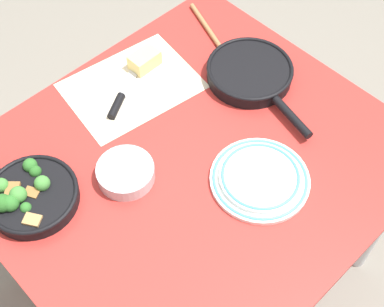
% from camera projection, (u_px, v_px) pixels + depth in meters
% --- Properties ---
extents(ground_plane, '(14.00, 14.00, 0.00)m').
position_uv_depth(ground_plane, '(192.00, 267.00, 2.01)').
color(ground_plane, slate).
extents(dining_table_red, '(1.06, 0.95, 0.72)m').
position_uv_depth(dining_table_red, '(192.00, 175.00, 1.49)').
color(dining_table_red, '#B72D28').
rests_on(dining_table_red, ground_plane).
extents(skillet_broccoli, '(0.23, 0.35, 0.07)m').
position_uv_depth(skillet_broccoli, '(29.00, 195.00, 1.32)').
color(skillet_broccoli, black).
rests_on(skillet_broccoli, dining_table_red).
extents(skillet_eggs, '(0.25, 0.40, 0.05)m').
position_uv_depth(skillet_eggs, '(250.00, 73.00, 1.56)').
color(skillet_eggs, black).
rests_on(skillet_eggs, dining_table_red).
extents(wooden_spoon, '(0.15, 0.36, 0.02)m').
position_uv_depth(wooden_spoon, '(222.00, 50.00, 1.64)').
color(wooden_spoon, '#996B42').
rests_on(wooden_spoon, dining_table_red).
extents(parchment_sheet, '(0.40, 0.33, 0.00)m').
position_uv_depth(parchment_sheet, '(132.00, 86.00, 1.56)').
color(parchment_sheet, beige).
rests_on(parchment_sheet, dining_table_red).
extents(grater_knife, '(0.27, 0.17, 0.02)m').
position_uv_depth(grater_knife, '(124.00, 91.00, 1.54)').
color(grater_knife, silver).
rests_on(grater_knife, dining_table_red).
extents(cheese_block, '(0.09, 0.06, 0.05)m').
position_uv_depth(cheese_block, '(145.00, 60.00, 1.59)').
color(cheese_block, '#EFD67A').
rests_on(cheese_block, dining_table_red).
extents(dinner_plate_stack, '(0.26, 0.26, 0.03)m').
position_uv_depth(dinner_plate_stack, '(260.00, 178.00, 1.37)').
color(dinner_plate_stack, white).
rests_on(dinner_plate_stack, dining_table_red).
extents(prep_bowl_steel, '(0.15, 0.15, 0.04)m').
position_uv_depth(prep_bowl_steel, '(126.00, 173.00, 1.37)').
color(prep_bowl_steel, '#B7B7BC').
rests_on(prep_bowl_steel, dining_table_red).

